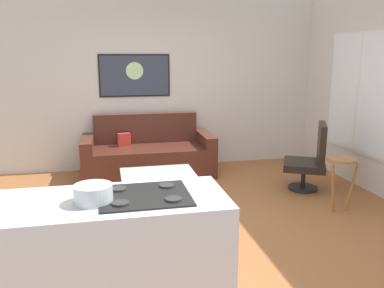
% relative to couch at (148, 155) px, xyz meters
% --- Properties ---
extents(ground, '(6.40, 6.40, 0.04)m').
position_rel_couch_xyz_m(ground, '(0.31, -1.95, -0.33)').
color(ground, '#995B31').
extents(back_wall, '(6.40, 0.05, 2.80)m').
position_rel_couch_xyz_m(back_wall, '(0.31, 0.47, 1.09)').
color(back_wall, silver).
rests_on(back_wall, ground).
extents(couch, '(2.02, 0.88, 0.93)m').
position_rel_couch_xyz_m(couch, '(0.00, 0.00, 0.00)').
color(couch, '#4A241A').
rests_on(couch, ground).
extents(coffee_table, '(0.93, 0.60, 0.39)m').
position_rel_couch_xyz_m(coffee_table, '(-0.01, -1.22, 0.05)').
color(coffee_table, silver).
rests_on(coffee_table, ground).
extents(armchair, '(0.75, 0.76, 0.95)m').
position_rel_couch_xyz_m(armchair, '(2.12, -1.24, 0.14)').
color(armchair, black).
rests_on(armchair, ground).
extents(bar_stool, '(0.39, 0.38, 0.65)m').
position_rel_couch_xyz_m(bar_stool, '(2.10, -1.98, 0.21)').
color(bar_stool, olive).
rests_on(bar_stool, ground).
extents(kitchen_counter, '(1.73, 0.70, 0.95)m').
position_rel_couch_xyz_m(kitchen_counter, '(-0.70, -3.53, 0.16)').
color(kitchen_counter, silver).
rests_on(kitchen_counter, ground).
extents(mixing_bowl, '(0.25, 0.25, 0.12)m').
position_rel_couch_xyz_m(mixing_bowl, '(-0.72, -3.58, 0.68)').
color(mixing_bowl, silver).
rests_on(mixing_bowl, kitchen_counter).
extents(wall_painting, '(1.13, 0.03, 0.68)m').
position_rel_couch_xyz_m(wall_painting, '(-0.14, 0.43, 1.22)').
color(wall_painting, black).
extents(window, '(0.03, 1.44, 1.70)m').
position_rel_couch_xyz_m(window, '(2.90, -1.05, 1.02)').
color(window, silver).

